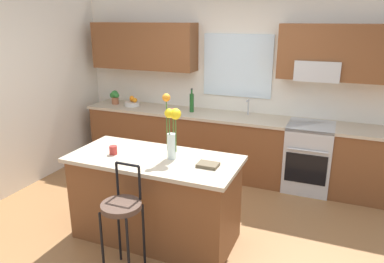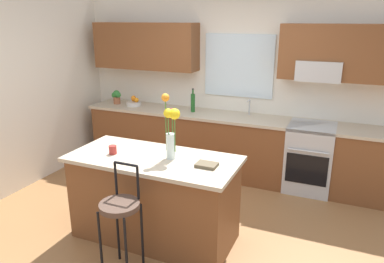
% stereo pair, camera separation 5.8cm
% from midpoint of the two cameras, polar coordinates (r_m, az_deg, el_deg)
% --- Properties ---
extents(ground_plane, '(14.00, 14.00, 0.00)m').
position_cam_midpoint_polar(ground_plane, '(4.19, -1.78, -15.53)').
color(ground_plane, olive).
extents(wall_left, '(0.12, 4.60, 2.70)m').
position_cam_midpoint_polar(wall_left, '(5.40, -26.26, 5.76)').
color(wall_left, silver).
rests_on(wall_left, ground).
extents(back_wall_assembly, '(5.60, 0.50, 2.70)m').
position_cam_midpoint_polar(back_wall_assembly, '(5.43, 6.97, 9.16)').
color(back_wall_assembly, silver).
rests_on(back_wall_assembly, ground).
extents(counter_run, '(4.56, 0.64, 0.92)m').
position_cam_midpoint_polar(counter_run, '(5.42, 5.55, -2.18)').
color(counter_run, brown).
rests_on(counter_run, ground).
extents(sink_faucet, '(0.02, 0.13, 0.23)m').
position_cam_midpoint_polar(sink_faucet, '(5.33, 8.44, 4.05)').
color(sink_faucet, '#B7BABC').
rests_on(sink_faucet, counter_run).
extents(oven_range, '(0.60, 0.64, 0.92)m').
position_cam_midpoint_polar(oven_range, '(5.21, 17.40, -3.81)').
color(oven_range, '#B7BABC').
rests_on(oven_range, ground).
extents(kitchen_island, '(1.74, 0.81, 0.92)m').
position_cam_midpoint_polar(kitchen_island, '(3.92, -6.20, -10.25)').
color(kitchen_island, brown).
rests_on(kitchen_island, ground).
extents(bar_stool_near, '(0.36, 0.36, 1.04)m').
position_cam_midpoint_polar(bar_stool_near, '(3.38, -11.38, -12.05)').
color(bar_stool_near, black).
rests_on(bar_stool_near, ground).
extents(flower_vase, '(0.19, 0.16, 0.66)m').
position_cam_midpoint_polar(flower_vase, '(3.57, -3.63, 0.98)').
color(flower_vase, silver).
rests_on(flower_vase, kitchen_island).
extents(mug_ceramic, '(0.08, 0.08, 0.09)m').
position_cam_midpoint_polar(mug_ceramic, '(3.86, -12.63, -2.86)').
color(mug_ceramic, '#A52D28').
rests_on(mug_ceramic, kitchen_island).
extents(cookbook, '(0.20, 0.15, 0.03)m').
position_cam_midpoint_polar(cookbook, '(3.48, 2.04, -5.23)').
color(cookbook, brown).
rests_on(cookbook, kitchen_island).
extents(fruit_bowl_oranges, '(0.24, 0.24, 0.16)m').
position_cam_midpoint_polar(fruit_bowl_oranges, '(5.94, -9.58, 4.48)').
color(fruit_bowl_oranges, silver).
rests_on(fruit_bowl_oranges, counter_run).
extents(bottle_olive_oil, '(0.06, 0.06, 0.35)m').
position_cam_midpoint_polar(bottle_olive_oil, '(5.45, -0.35, 4.58)').
color(bottle_olive_oil, '#1E5923').
rests_on(bottle_olive_oil, counter_run).
extents(potted_plant_small, '(0.18, 0.12, 0.22)m').
position_cam_midpoint_polar(potted_plant_small, '(6.10, -12.26, 5.37)').
color(potted_plant_small, '#9E5B3D').
rests_on(potted_plant_small, counter_run).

